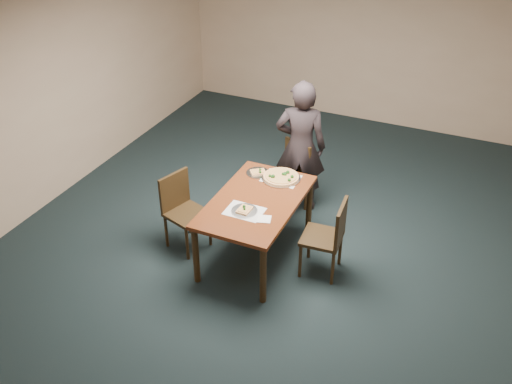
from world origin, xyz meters
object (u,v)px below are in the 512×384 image
at_px(chair_left, 182,207).
at_px(slice_plate_far, 258,172).
at_px(chair_far, 291,173).
at_px(diner, 301,147).
at_px(chair_right, 329,234).
at_px(dining_table, 256,207).
at_px(pizza_pan, 281,177).
at_px(slice_plate_near, 244,210).

bearing_deg(chair_left, slice_plate_far, -25.83).
distance_m(chair_far, diner, 0.37).
bearing_deg(chair_right, slice_plate_far, -119.40).
xyz_separation_m(dining_table, chair_right, (0.85, 0.03, -0.14)).
relative_size(chair_far, chair_left, 1.00).
relative_size(dining_table, chair_left, 1.65).
bearing_deg(diner, dining_table, 71.51).
height_order(dining_table, diner, diner).
height_order(chair_left, diner, diner).
bearing_deg(chair_right, chair_left, -87.89).
relative_size(pizza_pan, slice_plate_near, 1.63).
bearing_deg(chair_left, chair_right, -65.97).
height_order(dining_table, chair_right, chair_right).
bearing_deg(pizza_pan, dining_table, -98.75).
relative_size(dining_table, slice_plate_near, 5.36).
xyz_separation_m(dining_table, pizza_pan, (0.08, 0.53, 0.11)).
distance_m(dining_table, chair_far, 1.08).
bearing_deg(chair_left, slice_plate_near, -78.87).
distance_m(dining_table, slice_plate_far, 0.58).
relative_size(chair_left, diner, 0.53).
distance_m(pizza_pan, slice_plate_near, 0.79).
bearing_deg(chair_far, slice_plate_far, -88.54).
bearing_deg(chair_far, chair_left, -102.36).
distance_m(diner, slice_plate_far, 0.70).
xyz_separation_m(chair_right, pizza_pan, (-0.76, 0.50, 0.26)).
distance_m(chair_right, slice_plate_near, 0.94).
xyz_separation_m(chair_right, slice_plate_far, (-1.06, 0.50, 0.25)).
bearing_deg(chair_far, slice_plate_near, -68.18).
distance_m(chair_far, slice_plate_far, 0.63).
bearing_deg(slice_plate_far, pizza_pan, -0.15).
relative_size(chair_far, slice_plate_far, 3.25).
bearing_deg(dining_table, slice_plate_near, -94.58).
height_order(chair_right, diner, diner).
relative_size(diner, slice_plate_far, 6.16).
relative_size(chair_far, pizza_pan, 2.00).
bearing_deg(dining_table, diner, 85.90).
distance_m(chair_left, chair_right, 1.72).
relative_size(chair_left, slice_plate_far, 3.25).
relative_size(dining_table, slice_plate_far, 5.36).
distance_m(pizza_pan, slice_plate_far, 0.29).
distance_m(chair_left, diner, 1.65).
height_order(chair_right, pizza_pan, chair_right).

